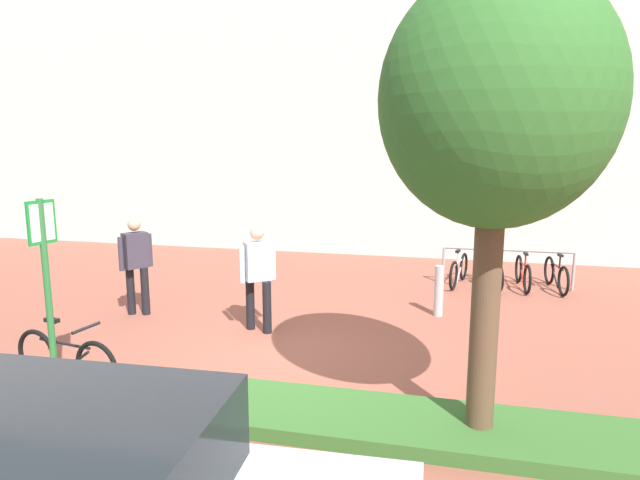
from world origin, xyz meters
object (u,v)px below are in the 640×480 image
Objects in this scene: tree_sidewalk at (497,103)px; parking_sign_post at (46,267)px; bike_rack_cluster at (507,271)px; person_suited_navy at (136,260)px; bike_at_sign at (66,359)px; person_casual_tan at (258,272)px; bollard_steel at (439,291)px.

parking_sign_post is at bearing -179.42° from tree_sidewalk.
person_suited_navy is at bearing -152.35° from bike_rack_cluster.
person_casual_tan reaches higher than bike_at_sign.
parking_sign_post is 3.18m from person_casual_tan.
bike_rack_cluster is at bearing 59.50° from bollard_steel.
parking_sign_post is 6.20m from bollard_steel.
tree_sidewalk is 5.34m from parking_sign_post.
bollard_steel is at bearing 42.17° from parking_sign_post.
tree_sidewalk reaches higher than person_casual_tan.
bike_at_sign is (0.04, 0.16, -1.21)m from parking_sign_post.
person_casual_tan is (-3.31, 2.57, -2.40)m from tree_sidewalk.
bollard_steel is (4.52, 4.09, -1.11)m from parking_sign_post.
tree_sidewalk is 2.78× the size of bike_at_sign.
bike_rack_cluster is (5.87, 6.38, -1.21)m from parking_sign_post.
bollard_steel is at bearing 12.34° from person_suited_navy.
person_casual_tan is at bearing 142.17° from tree_sidewalk.
bollard_steel reaches higher than bike_at_sign.
person_casual_tan is (-2.81, -1.47, 0.53)m from bollard_steel.
bike_at_sign is 0.97× the size of person_suited_navy.
person_casual_tan is at bearing -8.06° from person_suited_navy.
bollard_steel is at bearing 27.61° from person_casual_tan.
parking_sign_post is at bearing -137.83° from bollard_steel.
tree_sidewalk reaches higher than bollard_steel.
parking_sign_post reaches higher than person_casual_tan.
bike_at_sign is 0.63× the size of bike_rack_cluster.
bike_rack_cluster is at bearing 82.41° from tree_sidewalk.
person_casual_tan reaches higher than bollard_steel.
bike_rack_cluster is at bearing 46.86° from bike_at_sign.
person_suited_navy is at bearing 152.90° from tree_sidewalk.
tree_sidewalk is 5.02m from bollard_steel.
person_suited_navy is (-5.18, -1.13, 0.53)m from bollard_steel.
person_casual_tan is 1.00× the size of person_suited_navy.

